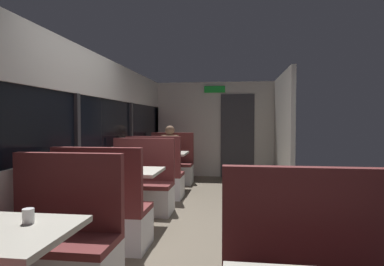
{
  "coord_description": "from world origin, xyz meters",
  "views": [
    {
      "loc": [
        0.49,
        -3.79,
        1.37
      ],
      "look_at": [
        -0.49,
        3.65,
        1.08
      ],
      "focal_mm": 30.66,
      "sensor_mm": 36.0,
      "label": 1
    }
  ],
  "objects_px": {
    "bench_near_window_facing_entry": "(58,252)",
    "bench_mid_window_facing_entry": "(141,190)",
    "dining_table_far_window": "(164,157)",
    "coffee_cup_primary": "(169,150)",
    "coffee_cup_secondary": "(28,216)",
    "dining_table_mid_window": "(125,178)",
    "bench_mid_window_facing_end": "(104,218)",
    "bench_far_window_facing_entry": "(171,168)",
    "bench_far_window_facing_end": "(156,179)",
    "seated_passenger": "(170,159)"
  },
  "relations": [
    {
      "from": "bench_near_window_facing_entry",
      "to": "bench_mid_window_facing_entry",
      "type": "distance_m",
      "value": 2.31
    },
    {
      "from": "dining_table_far_window",
      "to": "coffee_cup_primary",
      "type": "height_order",
      "value": "coffee_cup_primary"
    },
    {
      "from": "bench_mid_window_facing_entry",
      "to": "coffee_cup_primary",
      "type": "xyz_separation_m",
      "value": [
        0.11,
        1.55,
        0.46
      ]
    },
    {
      "from": "coffee_cup_secondary",
      "to": "dining_table_far_window",
      "type": "bearing_deg",
      "value": 91.69
    },
    {
      "from": "dining_table_mid_window",
      "to": "bench_mid_window_facing_end",
      "type": "bearing_deg",
      "value": -90.0
    },
    {
      "from": "dining_table_far_window",
      "to": "bench_far_window_facing_entry",
      "type": "height_order",
      "value": "bench_far_window_facing_entry"
    },
    {
      "from": "bench_near_window_facing_entry",
      "to": "bench_far_window_facing_end",
      "type": "distance_m",
      "value": 3.21
    },
    {
      "from": "bench_near_window_facing_entry",
      "to": "bench_mid_window_facing_entry",
      "type": "bearing_deg",
      "value": 90.0
    },
    {
      "from": "dining_table_mid_window",
      "to": "coffee_cup_secondary",
      "type": "xyz_separation_m",
      "value": [
        0.13,
        -2.17,
        0.15
      ]
    },
    {
      "from": "bench_far_window_facing_end",
      "to": "bench_far_window_facing_entry",
      "type": "distance_m",
      "value": 1.4
    },
    {
      "from": "dining_table_far_window",
      "to": "bench_far_window_facing_end",
      "type": "distance_m",
      "value": 0.77
    },
    {
      "from": "dining_table_far_window",
      "to": "seated_passenger",
      "type": "relative_size",
      "value": 0.71
    },
    {
      "from": "bench_mid_window_facing_entry",
      "to": "bench_far_window_facing_entry",
      "type": "xyz_separation_m",
      "value": [
        0.0,
        2.31,
        0.0
      ]
    },
    {
      "from": "bench_mid_window_facing_end",
      "to": "dining_table_mid_window",
      "type": "bearing_deg",
      "value": 90.0
    },
    {
      "from": "bench_mid_window_facing_end",
      "to": "bench_far_window_facing_entry",
      "type": "distance_m",
      "value": 3.7
    },
    {
      "from": "bench_far_window_facing_end",
      "to": "coffee_cup_primary",
      "type": "height_order",
      "value": "bench_far_window_facing_end"
    },
    {
      "from": "dining_table_mid_window",
      "to": "seated_passenger",
      "type": "xyz_separation_m",
      "value": [
        0.0,
        2.93,
        -0.1
      ]
    },
    {
      "from": "seated_passenger",
      "to": "bench_mid_window_facing_entry",
      "type": "bearing_deg",
      "value": -90.0
    },
    {
      "from": "bench_near_window_facing_entry",
      "to": "coffee_cup_secondary",
      "type": "relative_size",
      "value": 12.22
    },
    {
      "from": "bench_far_window_facing_entry",
      "to": "coffee_cup_secondary",
      "type": "relative_size",
      "value": 12.22
    },
    {
      "from": "bench_far_window_facing_end",
      "to": "coffee_cup_primary",
      "type": "bearing_deg",
      "value": 80.64
    },
    {
      "from": "coffee_cup_primary",
      "to": "coffee_cup_secondary",
      "type": "relative_size",
      "value": 1.0
    },
    {
      "from": "dining_table_mid_window",
      "to": "bench_far_window_facing_end",
      "type": "height_order",
      "value": "bench_far_window_facing_end"
    },
    {
      "from": "seated_passenger",
      "to": "bench_far_window_facing_end",
      "type": "bearing_deg",
      "value": -90.0
    },
    {
      "from": "seated_passenger",
      "to": "bench_mid_window_facing_end",
      "type": "bearing_deg",
      "value": -90.0
    },
    {
      "from": "bench_far_window_facing_end",
      "to": "seated_passenger",
      "type": "distance_m",
      "value": 1.34
    },
    {
      "from": "bench_mid_window_facing_entry",
      "to": "seated_passenger",
      "type": "distance_m",
      "value": 2.24
    },
    {
      "from": "dining_table_far_window",
      "to": "coffee_cup_secondary",
      "type": "relative_size",
      "value": 10.0
    },
    {
      "from": "bench_mid_window_facing_entry",
      "to": "bench_far_window_facing_entry",
      "type": "height_order",
      "value": "same"
    },
    {
      "from": "bench_far_window_facing_entry",
      "to": "seated_passenger",
      "type": "distance_m",
      "value": 0.22
    },
    {
      "from": "bench_mid_window_facing_end",
      "to": "dining_table_far_window",
      "type": "height_order",
      "value": "bench_mid_window_facing_end"
    },
    {
      "from": "coffee_cup_secondary",
      "to": "dining_table_mid_window",
      "type": "bearing_deg",
      "value": 93.48
    },
    {
      "from": "bench_mid_window_facing_end",
      "to": "seated_passenger",
      "type": "bearing_deg",
      "value": 90.0
    },
    {
      "from": "bench_near_window_facing_entry",
      "to": "coffee_cup_secondary",
      "type": "height_order",
      "value": "bench_near_window_facing_entry"
    },
    {
      "from": "bench_near_window_facing_entry",
      "to": "bench_mid_window_facing_end",
      "type": "distance_m",
      "value": 0.91
    },
    {
      "from": "bench_mid_window_facing_end",
      "to": "bench_far_window_facing_end",
      "type": "bearing_deg",
      "value": 90.0
    },
    {
      "from": "dining_table_far_window",
      "to": "coffee_cup_secondary",
      "type": "xyz_separation_m",
      "value": [
        0.13,
        -4.48,
        0.15
      ]
    },
    {
      "from": "bench_near_window_facing_entry",
      "to": "bench_mid_window_facing_end",
      "type": "height_order",
      "value": "same"
    },
    {
      "from": "dining_table_far_window",
      "to": "bench_near_window_facing_entry",
      "type": "bearing_deg",
      "value": -90.0
    },
    {
      "from": "bench_near_window_facing_entry",
      "to": "seated_passenger",
      "type": "relative_size",
      "value": 0.87
    },
    {
      "from": "coffee_cup_primary",
      "to": "bench_mid_window_facing_end",
      "type": "bearing_deg",
      "value": -92.06
    },
    {
      "from": "bench_mid_window_facing_end",
      "to": "bench_mid_window_facing_entry",
      "type": "xyz_separation_m",
      "value": [
        0.0,
        1.4,
        0.0
      ]
    },
    {
      "from": "seated_passenger",
      "to": "coffee_cup_primary",
      "type": "height_order",
      "value": "seated_passenger"
    },
    {
      "from": "dining_table_mid_window",
      "to": "bench_mid_window_facing_entry",
      "type": "relative_size",
      "value": 0.82
    },
    {
      "from": "dining_table_far_window",
      "to": "bench_far_window_facing_end",
      "type": "height_order",
      "value": "bench_far_window_facing_end"
    },
    {
      "from": "bench_far_window_facing_end",
      "to": "coffee_cup_secondary",
      "type": "xyz_separation_m",
      "value": [
        0.13,
        -3.78,
        0.46
      ]
    },
    {
      "from": "dining_table_mid_window",
      "to": "coffee_cup_primary",
      "type": "relative_size",
      "value": 10.0
    },
    {
      "from": "dining_table_mid_window",
      "to": "coffee_cup_secondary",
      "type": "height_order",
      "value": "coffee_cup_secondary"
    },
    {
      "from": "bench_near_window_facing_entry",
      "to": "coffee_cup_secondary",
      "type": "bearing_deg",
      "value": -76.82
    },
    {
      "from": "dining_table_mid_window",
      "to": "coffee_cup_primary",
      "type": "distance_m",
      "value": 2.26
    }
  ]
}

